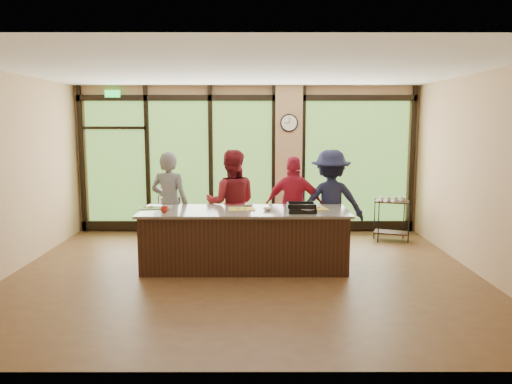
{
  "coord_description": "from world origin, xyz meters",
  "views": [
    {
      "loc": [
        0.17,
        -7.28,
        2.26
      ],
      "look_at": [
        0.18,
        0.4,
        1.19
      ],
      "focal_mm": 35.0,
      "sensor_mm": 36.0,
      "label": 1
    }
  ],
  "objects_px": {
    "cook_left": "(170,205)",
    "bar_cart": "(392,214)",
    "island_base": "(245,240)",
    "flower_stand": "(169,215)",
    "roasting_pan": "(301,210)",
    "cook_right": "(330,203)"
  },
  "relations": [
    {
      "from": "cook_left",
      "to": "bar_cart",
      "type": "bearing_deg",
      "value": -150.1
    },
    {
      "from": "island_base",
      "to": "flower_stand",
      "type": "relative_size",
      "value": 4.0
    },
    {
      "from": "cook_left",
      "to": "island_base",
      "type": "bearing_deg",
      "value": 166.28
    },
    {
      "from": "flower_stand",
      "to": "bar_cart",
      "type": "bearing_deg",
      "value": -26.42
    },
    {
      "from": "flower_stand",
      "to": "roasting_pan",
      "type": "bearing_deg",
      "value": -65.55
    },
    {
      "from": "island_base",
      "to": "roasting_pan",
      "type": "xyz_separation_m",
      "value": [
        0.86,
        -0.2,
        0.52
      ]
    },
    {
      "from": "cook_right",
      "to": "flower_stand",
      "type": "distance_m",
      "value": 3.46
    },
    {
      "from": "cook_right",
      "to": "flower_stand",
      "type": "relative_size",
      "value": 2.33
    },
    {
      "from": "cook_left",
      "to": "flower_stand",
      "type": "distance_m",
      "value": 1.82
    },
    {
      "from": "cook_right",
      "to": "cook_left",
      "type": "bearing_deg",
      "value": 1.71
    },
    {
      "from": "roasting_pan",
      "to": "bar_cart",
      "type": "xyz_separation_m",
      "value": [
        1.92,
        2.01,
        -0.44
      ]
    },
    {
      "from": "cook_left",
      "to": "roasting_pan",
      "type": "distance_m",
      "value": 2.3
    },
    {
      "from": "cook_right",
      "to": "bar_cart",
      "type": "height_order",
      "value": "cook_right"
    },
    {
      "from": "island_base",
      "to": "cook_left",
      "type": "bearing_deg",
      "value": 152.03
    },
    {
      "from": "cook_right",
      "to": "roasting_pan",
      "type": "relative_size",
      "value": 4.33
    },
    {
      "from": "island_base",
      "to": "bar_cart",
      "type": "height_order",
      "value": "island_base"
    },
    {
      "from": "flower_stand",
      "to": "island_base",
      "type": "bearing_deg",
      "value": -75.3
    },
    {
      "from": "roasting_pan",
      "to": "bar_cart",
      "type": "distance_m",
      "value": 2.82
    },
    {
      "from": "roasting_pan",
      "to": "flower_stand",
      "type": "height_order",
      "value": "roasting_pan"
    },
    {
      "from": "island_base",
      "to": "cook_right",
      "type": "height_order",
      "value": "cook_right"
    },
    {
      "from": "island_base",
      "to": "cook_right",
      "type": "distance_m",
      "value": 1.73
    },
    {
      "from": "island_base",
      "to": "bar_cart",
      "type": "relative_size",
      "value": 3.61
    }
  ]
}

